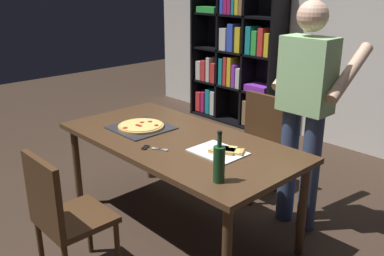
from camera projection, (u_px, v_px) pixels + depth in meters
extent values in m
plane|color=#38281E|center=(179.00, 226.00, 3.41)|extent=(12.00, 12.00, 0.00)
cube|color=silver|center=(354.00, 26.00, 4.63)|extent=(6.40, 0.10, 2.80)
cube|color=#4C331E|center=(177.00, 141.00, 3.16)|extent=(1.90, 0.95, 0.04)
cylinder|color=#4C331E|center=(77.00, 167.00, 3.63)|extent=(0.06, 0.06, 0.71)
cylinder|color=#4C331E|center=(149.00, 144.00, 4.14)|extent=(0.06, 0.06, 0.71)
cylinder|color=#4C331E|center=(302.00, 210.00, 2.95)|extent=(0.06, 0.06, 0.71)
cube|color=#472D19|center=(76.00, 219.00, 2.70)|extent=(0.42, 0.42, 0.04)
cube|color=#472D19|center=(43.00, 194.00, 2.49)|extent=(0.42, 0.04, 0.45)
cylinder|color=#472D19|center=(117.00, 249.00, 2.76)|extent=(0.04, 0.04, 0.41)
cylinder|color=#472D19|center=(89.00, 227.00, 3.01)|extent=(0.04, 0.04, 0.41)
cylinder|color=#472D19|center=(41.00, 248.00, 2.78)|extent=(0.04, 0.04, 0.41)
cube|color=#472D19|center=(250.00, 148.00, 3.83)|extent=(0.42, 0.42, 0.04)
cube|color=#472D19|center=(264.00, 118.00, 3.87)|extent=(0.42, 0.04, 0.45)
cylinder|color=#472D19|center=(221.00, 171.00, 3.91)|extent=(0.04, 0.04, 0.41)
cylinder|color=#472D19|center=(252.00, 183.00, 3.66)|extent=(0.04, 0.04, 0.41)
cylinder|color=#472D19|center=(246.00, 160.00, 4.14)|extent=(0.04, 0.04, 0.41)
cylinder|color=#472D19|center=(276.00, 171.00, 3.90)|extent=(0.04, 0.04, 0.41)
cube|color=black|center=(200.00, 46.00, 6.10)|extent=(0.03, 0.35, 1.95)
cube|color=black|center=(278.00, 58.00, 5.16)|extent=(0.03, 0.35, 1.95)
cube|color=black|center=(233.00, 120.00, 5.94)|extent=(1.40, 0.35, 0.03)
cube|color=black|center=(243.00, 51.00, 5.73)|extent=(1.40, 0.03, 1.95)
cube|color=black|center=(234.00, 86.00, 5.78)|extent=(1.34, 0.29, 0.03)
cube|color=black|center=(236.00, 52.00, 5.63)|extent=(1.34, 0.29, 0.03)
cube|color=black|center=(237.00, 15.00, 5.47)|extent=(1.34, 0.29, 0.03)
cube|color=black|center=(223.00, 50.00, 5.78)|extent=(0.03, 0.29, 1.89)
cube|color=black|center=(249.00, 54.00, 5.47)|extent=(0.03, 0.29, 1.89)
cube|color=red|center=(203.00, 100.00, 6.28)|extent=(0.08, 0.22, 0.29)
cube|color=#B21E66|center=(207.00, 101.00, 6.21)|extent=(0.06, 0.22, 0.30)
cube|color=teal|center=(212.00, 101.00, 6.13)|extent=(0.07, 0.22, 0.36)
cube|color=silver|center=(217.00, 102.00, 6.07)|extent=(0.08, 0.22, 0.34)
cube|color=olive|center=(249.00, 112.00, 5.66)|extent=(0.07, 0.22, 0.33)
cube|color=orange|center=(254.00, 114.00, 5.62)|extent=(0.06, 0.22, 0.30)
cube|color=purple|center=(258.00, 113.00, 5.55)|extent=(0.05, 0.22, 0.36)
cube|color=silver|center=(263.00, 114.00, 5.50)|extent=(0.06, 0.22, 0.36)
cube|color=purple|center=(268.00, 116.00, 5.45)|extent=(0.06, 0.22, 0.36)
cube|color=silver|center=(203.00, 70.00, 6.13)|extent=(0.09, 0.22, 0.27)
cube|color=red|center=(208.00, 70.00, 6.06)|extent=(0.08, 0.22, 0.29)
cube|color=silver|center=(213.00, 69.00, 5.98)|extent=(0.06, 0.22, 0.34)
cube|color=red|center=(218.00, 72.00, 5.93)|extent=(0.07, 0.22, 0.27)
cube|color=teal|center=(225.00, 71.00, 5.81)|extent=(0.06, 0.22, 0.36)
cube|color=red|center=(230.00, 71.00, 5.75)|extent=(0.05, 0.22, 0.39)
cube|color=yellow|center=(234.00, 71.00, 5.70)|extent=(0.06, 0.22, 0.39)
cube|color=purple|center=(238.00, 75.00, 5.66)|extent=(0.05, 0.22, 0.30)
cube|color=silver|center=(243.00, 78.00, 5.61)|extent=(0.07, 0.22, 0.27)
cube|color=purple|center=(260.00, 88.00, 5.44)|extent=(0.33, 0.25, 0.09)
cube|color=silver|center=(228.00, 39.00, 5.65)|extent=(0.11, 0.22, 0.29)
cube|color=blue|center=(235.00, 37.00, 5.55)|extent=(0.09, 0.22, 0.35)
cube|color=yellow|center=(242.00, 40.00, 5.47)|extent=(0.09, 0.22, 0.32)
cube|color=teal|center=(253.00, 40.00, 5.34)|extent=(0.08, 0.22, 0.34)
cube|color=green|center=(259.00, 43.00, 5.28)|extent=(0.08, 0.22, 0.30)
cube|color=red|center=(265.00, 42.00, 5.21)|extent=(0.07, 0.22, 0.34)
cube|color=yellow|center=(271.00, 45.00, 5.15)|extent=(0.06, 0.22, 0.28)
cube|color=green|center=(211.00, 9.00, 5.75)|extent=(0.34, 0.25, 0.08)
cube|color=#B21E66|center=(231.00, 1.00, 5.46)|extent=(0.06, 0.22, 0.33)
cube|color=teal|center=(238.00, 3.00, 5.38)|extent=(0.04, 0.22, 0.28)
cube|color=yellow|center=(242.00, 4.00, 5.34)|extent=(0.05, 0.22, 0.27)
cube|color=olive|center=(246.00, 0.00, 5.28)|extent=(0.05, 0.22, 0.35)
cylinder|color=#38476B|center=(310.00, 173.00, 3.23)|extent=(0.14, 0.14, 0.95)
cylinder|color=#38476B|center=(288.00, 165.00, 3.37)|extent=(0.14, 0.14, 0.95)
cube|color=#99CC8C|center=(307.00, 75.00, 3.05)|extent=(0.38, 0.22, 0.55)
sphere|color=#E0B293|center=(313.00, 16.00, 2.91)|extent=(0.22, 0.22, 0.22)
cylinder|color=#E0B293|center=(350.00, 72.00, 3.00)|extent=(0.09, 0.50, 0.39)
cylinder|color=#E0B293|center=(295.00, 64.00, 3.32)|extent=(0.09, 0.50, 0.39)
cube|color=#2D2D33|center=(141.00, 128.00, 3.38)|extent=(0.43, 0.43, 0.01)
cylinder|color=tan|center=(141.00, 126.00, 3.37)|extent=(0.37, 0.37, 0.02)
cylinder|color=#EACC6B|center=(141.00, 125.00, 3.37)|extent=(0.33, 0.33, 0.01)
cylinder|color=#B22819|center=(137.00, 125.00, 3.35)|extent=(0.04, 0.04, 0.00)
cylinder|color=#B22819|center=(125.00, 128.00, 3.29)|extent=(0.04, 0.04, 0.00)
cylinder|color=#B22819|center=(142.00, 122.00, 3.41)|extent=(0.04, 0.04, 0.00)
cylinder|color=#B22819|center=(150.00, 122.00, 3.43)|extent=(0.04, 0.04, 0.00)
cylinder|color=#B22819|center=(156.00, 125.00, 3.34)|extent=(0.04, 0.04, 0.00)
cylinder|color=#B22819|center=(140.00, 126.00, 3.33)|extent=(0.04, 0.04, 0.00)
cube|color=white|center=(218.00, 152.00, 2.90)|extent=(0.36, 0.28, 0.01)
cube|color=#EACC6B|center=(233.00, 151.00, 2.87)|extent=(0.17, 0.15, 0.02)
cube|color=tan|center=(242.00, 152.00, 2.86)|extent=(0.07, 0.09, 0.02)
cube|color=#EACC6B|center=(229.00, 150.00, 2.89)|extent=(0.15, 0.17, 0.02)
cube|color=tan|center=(227.00, 153.00, 2.84)|extent=(0.09, 0.06, 0.02)
cube|color=#EACC6B|center=(219.00, 150.00, 2.91)|extent=(0.12, 0.16, 0.02)
cube|color=tan|center=(215.00, 152.00, 2.86)|extent=(0.09, 0.04, 0.02)
cylinder|color=#194723|center=(219.00, 164.00, 2.45)|extent=(0.07, 0.07, 0.22)
cylinder|color=#194723|center=(220.00, 140.00, 2.40)|extent=(0.03, 0.03, 0.08)
cylinder|color=black|center=(220.00, 132.00, 2.38)|extent=(0.03, 0.03, 0.02)
cube|color=silver|center=(160.00, 149.00, 2.95)|extent=(0.11, 0.08, 0.01)
cube|color=silver|center=(160.00, 149.00, 2.95)|extent=(0.12, 0.05, 0.01)
torus|color=black|center=(147.00, 146.00, 3.00)|extent=(0.06, 0.06, 0.01)
torus|color=black|center=(144.00, 148.00, 2.96)|extent=(0.06, 0.06, 0.01)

